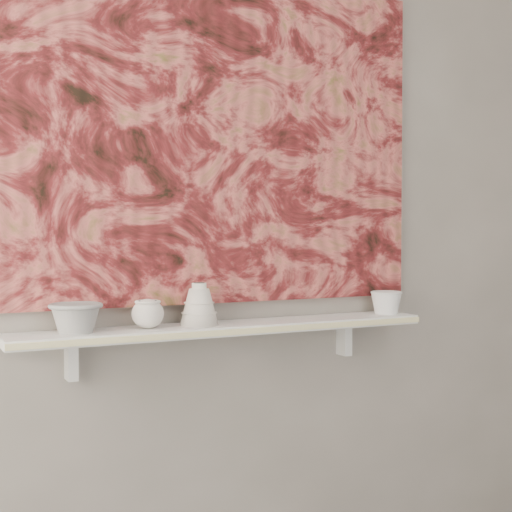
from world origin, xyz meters
TOP-DOWN VIEW (x-y plane):
  - wall_back at (0.00, 1.60)m, footprint 3.60×0.00m
  - shelf at (0.00, 1.51)m, footprint 1.40×0.18m
  - shelf_stripe at (0.00, 1.41)m, footprint 1.40×0.01m
  - bracket_left at (-0.49, 1.57)m, footprint 0.03×0.06m
  - bracket_right at (0.49, 1.57)m, footprint 0.03×0.06m
  - painting at (0.00, 1.59)m, footprint 1.50×0.02m
  - house_motif at (0.45, 1.57)m, footprint 0.09×0.00m
  - bowl_grey at (-0.49, 1.51)m, footprint 0.19×0.19m
  - cup_cream at (-0.27, 1.51)m, footprint 0.12×0.12m
  - bell_vessel at (-0.10, 1.51)m, footprint 0.13×0.13m
  - bowl_white at (0.63, 1.51)m, footprint 0.12×0.12m

SIDE VIEW (x-z plane):
  - bracket_left at x=-0.49m, z-range 0.78..0.90m
  - bracket_right at x=0.49m, z-range 0.78..0.90m
  - shelf at x=0.00m, z-range 0.90..0.93m
  - shelf_stripe at x=0.00m, z-range 0.91..0.92m
  - bowl_white at x=0.63m, z-range 0.93..1.01m
  - cup_cream at x=-0.27m, z-range 0.93..1.02m
  - bowl_grey at x=-0.49m, z-range 0.93..1.02m
  - bell_vessel at x=-0.10m, z-range 0.93..1.06m
  - house_motif at x=0.45m, z-range 1.19..1.27m
  - wall_back at x=0.00m, z-range -0.45..3.15m
  - painting at x=0.00m, z-range 0.99..2.09m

